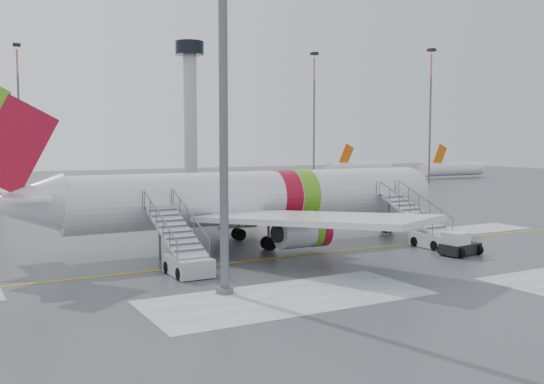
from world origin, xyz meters
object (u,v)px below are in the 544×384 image
airstair_fwd (427,231)px  pushback_tug (459,245)px  airstair_aft (183,254)px  airliner (247,199)px

airstair_fwd → pushback_tug: bearing=-101.1°
airstair_aft → pushback_tug: size_ratio=2.66×
airliner → airstair_fwd: bearing=-30.1°
pushback_tug → airstair_fwd: bearing=78.9°
airstair_fwd → airstair_aft: (-18.65, 0.00, 0.00)m
airstair_fwd → pushback_tug: airstair_fwd is taller
airstair_fwd → airliner: bearing=149.9°
airliner → pushback_tug: airliner is taller
airstair_aft → airstair_fwd: bearing=0.0°
airstair_aft → pushback_tug: bearing=-12.0°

